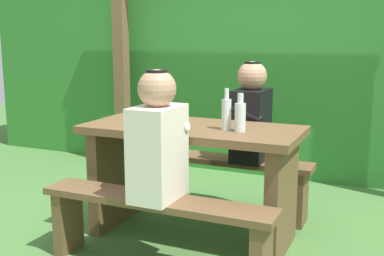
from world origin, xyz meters
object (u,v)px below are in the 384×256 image
(bench_near, at_px, (156,218))
(bottle_left, at_px, (240,116))
(person_white_shirt, at_px, (158,140))
(picnic_table, at_px, (192,163))
(person_black_coat, at_px, (251,116))
(bottle_right, at_px, (226,113))
(bench_far, at_px, (219,172))
(drinking_glass, at_px, (176,120))

(bench_near, xyz_separation_m, bottle_left, (0.34, 0.46, 0.54))
(bench_near, height_order, person_white_shirt, person_white_shirt)
(picnic_table, xyz_separation_m, person_black_coat, (0.24, 0.51, 0.25))
(bench_near, relative_size, person_white_shirt, 1.95)
(bottle_right, bearing_deg, picnic_table, 172.98)
(bench_near, relative_size, person_black_coat, 1.95)
(bench_near, bearing_deg, bottle_right, 62.86)
(person_white_shirt, bearing_deg, bottle_right, 64.64)
(person_black_coat, height_order, bottle_left, person_black_coat)
(picnic_table, height_order, bench_far, picnic_table)
(drinking_glass, bearing_deg, person_white_shirt, -76.80)
(person_white_shirt, distance_m, bottle_left, 0.56)
(bench_near, bearing_deg, bench_far, 90.00)
(drinking_glass, bearing_deg, person_black_coat, 59.91)
(bench_far, distance_m, person_black_coat, 0.51)
(bench_far, height_order, person_white_shirt, person_white_shirt)
(bench_far, bearing_deg, drinking_glass, -98.55)
(person_white_shirt, relative_size, bottle_right, 2.80)
(bench_near, distance_m, bottle_left, 0.79)
(person_black_coat, height_order, drinking_glass, person_black_coat)
(bench_near, bearing_deg, person_white_shirt, 9.40)
(bench_near, bearing_deg, drinking_glass, 100.67)
(picnic_table, height_order, person_white_shirt, person_white_shirt)
(drinking_glass, height_order, bottle_left, bottle_left)
(picnic_table, height_order, drinking_glass, drinking_glass)
(bench_far, bearing_deg, picnic_table, -90.00)
(picnic_table, xyz_separation_m, drinking_glass, (-0.09, -0.06, 0.28))
(person_black_coat, bearing_deg, bottle_left, -79.78)
(picnic_table, xyz_separation_m, bottle_right, (0.25, -0.03, 0.35))
(person_black_coat, height_order, bottle_right, person_black_coat)
(picnic_table, height_order, bottle_left, bottle_left)
(person_white_shirt, distance_m, drinking_glass, 0.46)
(picnic_table, distance_m, bench_near, 0.55)
(bench_far, bearing_deg, bench_near, -90.00)
(bench_far, bearing_deg, bottle_left, -58.64)
(person_black_coat, relative_size, bottle_left, 3.08)
(bottle_right, bearing_deg, drinking_glass, -175.32)
(picnic_table, height_order, person_black_coat, person_black_coat)
(bench_near, xyz_separation_m, drinking_glass, (-0.09, 0.45, 0.48))
(person_white_shirt, xyz_separation_m, bottle_left, (0.32, 0.45, 0.09))
(bench_far, height_order, bottle_left, bottle_left)
(bench_far, bearing_deg, person_white_shirt, -88.87)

